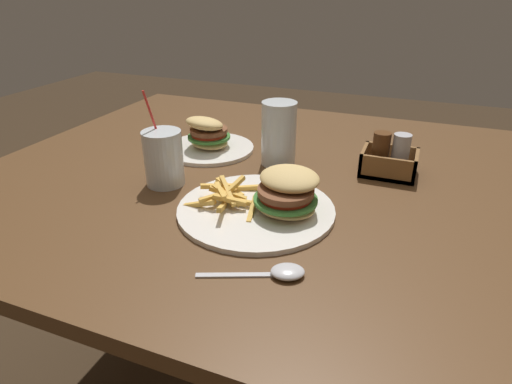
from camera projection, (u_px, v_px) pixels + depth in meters
name	position (u px, v px, depth m)	size (l,w,h in m)	color
dining_table	(256.00, 216.00, 1.08)	(1.29, 1.13, 0.77)	brown
meal_plate_near	(269.00, 201.00, 0.83)	(0.31, 0.31, 0.10)	white
beer_glass	(279.00, 135.00, 1.04)	(0.08, 0.08, 0.16)	silver
juice_glass	(164.00, 160.00, 0.94)	(0.09, 0.09, 0.21)	silver
spoon	(283.00, 272.00, 0.66)	(0.17, 0.09, 0.02)	silver
meal_plate_far	(208.00, 139.00, 1.13)	(0.24, 0.24, 0.10)	white
condiment_caddy	(389.00, 160.00, 1.00)	(0.13, 0.10, 0.10)	brown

